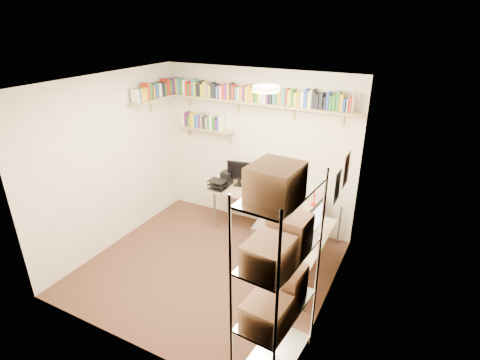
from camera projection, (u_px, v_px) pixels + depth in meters
name	position (u px, v px, depth m)	size (l,w,h in m)	color
ground	(209.00, 267.00, 5.17)	(3.20, 3.20, 0.00)	#4B3120
room_shell	(205.00, 163.00, 4.55)	(3.24, 3.04, 2.52)	beige
wall_shelves	(226.00, 100.00, 5.59)	(3.12, 1.09, 0.80)	tan
corner_desk	(269.00, 203.00, 5.49)	(2.06, 1.70, 1.16)	tan
office_chair	(275.00, 228.00, 5.23)	(0.57, 0.58, 1.09)	black
wire_rack	(278.00, 259.00, 3.13)	(0.51, 0.92, 2.20)	silver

